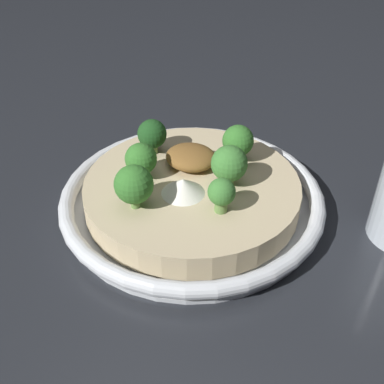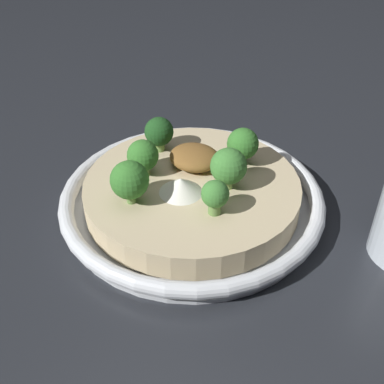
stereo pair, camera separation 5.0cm
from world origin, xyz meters
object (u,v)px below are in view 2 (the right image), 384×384
broccoli_back (243,144)px  broccoli_front (130,180)px  risotto_bowl (192,196)px  broccoli_back_right (229,167)px  broccoli_back_left (159,132)px  broccoli_front_left (143,156)px  broccoli_right (215,195)px

broccoli_back → broccoli_front: bearing=-117.2°
risotto_bowl → broccoli_back_right: bearing=16.9°
broccoli_back → broccoli_back_right: 0.05m
risotto_bowl → broccoli_back_left: (-0.06, 0.03, 0.04)m
broccoli_back → risotto_bowl: bearing=-116.2°
broccoli_front → broccoli_back_left: broccoli_front is taller
risotto_bowl → broccoli_back_left: 0.08m
risotto_bowl → broccoli_back_left: broccoli_back_left is taller
broccoli_front → broccoli_back_right: (0.07, 0.07, -0.00)m
risotto_bowl → broccoli_front_left: size_ratio=7.01×
broccoli_back → broccoli_right: broccoli_back is taller
broccoli_back_left → risotto_bowl: bearing=-27.3°
broccoli_front_left → broccoli_back: bearing=42.5°
broccoli_right → broccoli_front_left: bearing=170.2°
broccoli_front_left → broccoli_back_left: bearing=105.4°
risotto_bowl → broccoli_right: bearing=-35.1°
broccoli_front → broccoli_front_left: 0.05m
broccoli_front → broccoli_front_left: (-0.02, 0.05, -0.00)m
broccoli_back_right → broccoli_front_left: bearing=-163.3°
broccoli_back → broccoli_back_left: 0.09m
broccoli_front_left → broccoli_back_left: (-0.01, 0.05, 0.00)m
broccoli_front → broccoli_right: 0.08m
risotto_bowl → broccoli_back: 0.08m
broccoli_back_left → broccoli_front_left: bearing=-74.6°
broccoli_front → broccoli_right: (0.08, 0.03, -0.01)m
broccoli_right → broccoli_back_right: bearing=102.2°
risotto_bowl → broccoli_front: broccoli_front is taller
broccoli_back_right → broccoli_back_left: broccoli_back_right is taller
broccoli_back → broccoli_back_left: size_ratio=1.06×
broccoli_back_right → broccoli_back_left: (-0.10, 0.02, -0.00)m
broccoli_front → broccoli_front_left: bearing=112.1°
broccoli_front → broccoli_back: size_ratio=1.07×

